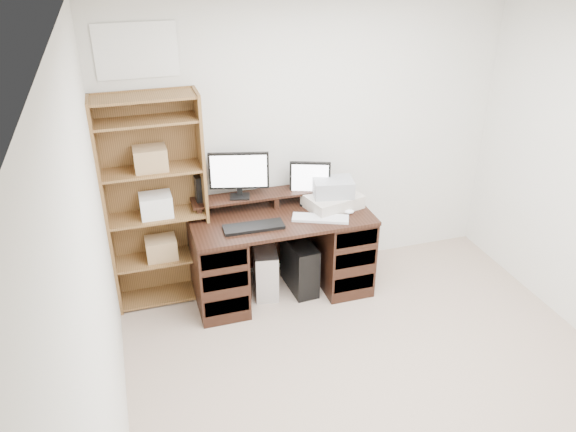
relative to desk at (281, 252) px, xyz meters
name	(u,v)px	position (x,y,z in m)	size (l,w,h in m)	color
room	(426,257)	(0.37, -1.64, 0.86)	(3.54, 4.04, 2.54)	tan
desk	(281,252)	(0.00, 0.00, 0.00)	(1.50, 0.70, 0.75)	black
riser_shelf	(274,195)	(0.00, 0.21, 0.45)	(1.40, 0.22, 0.12)	black
monitor_wide	(239,172)	(-0.29, 0.21, 0.70)	(0.49, 0.17, 0.39)	black
monitor_small	(310,181)	(0.31, 0.15, 0.57)	(0.33, 0.18, 0.38)	black
speaker	(201,189)	(-0.61, 0.22, 0.59)	(0.09, 0.09, 0.22)	black
keyboard_black	(254,227)	(-0.27, -0.15, 0.37)	(0.48, 0.16, 0.03)	black
keyboard_white	(320,218)	(0.29, -0.17, 0.37)	(0.46, 0.14, 0.02)	silver
mouse	(349,212)	(0.56, -0.14, 0.38)	(0.08, 0.06, 0.03)	white
printer	(333,201)	(0.47, 0.03, 0.42)	(0.45, 0.33, 0.11)	#BCB2A4
basket	(333,187)	(0.47, 0.03, 0.54)	(0.33, 0.24, 0.14)	#979CA2
tower_silver	(265,269)	(-0.13, 0.05, -0.17)	(0.19, 0.43, 0.43)	silver
tower_black	(300,265)	(0.17, 0.00, -0.16)	(0.23, 0.47, 0.46)	black
bookshelf	(156,202)	(-0.98, 0.21, 0.53)	(0.80, 0.30, 1.80)	brown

